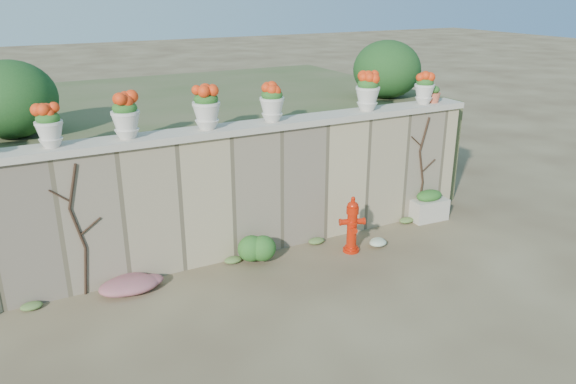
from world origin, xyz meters
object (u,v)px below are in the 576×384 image
fire_hydrant (352,224)px  terracotta_pot (434,95)px  planter_box (428,206)px  urn_pot_0 (49,126)px

fire_hydrant → terracotta_pot: size_ratio=3.26×
terracotta_pot → fire_hydrant: bearing=-159.8°
planter_box → terracotta_pot: terracotta_pot is taller
urn_pot_0 → planter_box: bearing=-3.1°
fire_hydrant → planter_box: 2.06m
urn_pot_0 → terracotta_pot: size_ratio=1.90×
terracotta_pot → urn_pot_0: bearing=180.0°
fire_hydrant → terracotta_pot: bearing=40.2°
planter_box → fire_hydrant: bearing=-163.3°
planter_box → urn_pot_0: (-6.19, 0.34, 2.11)m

